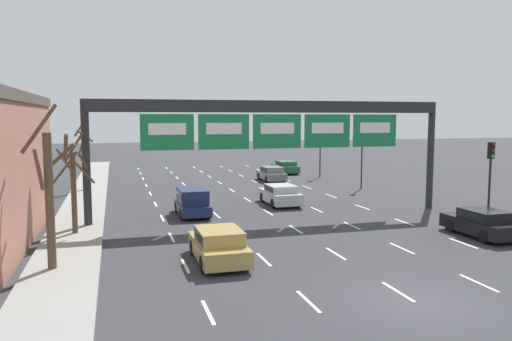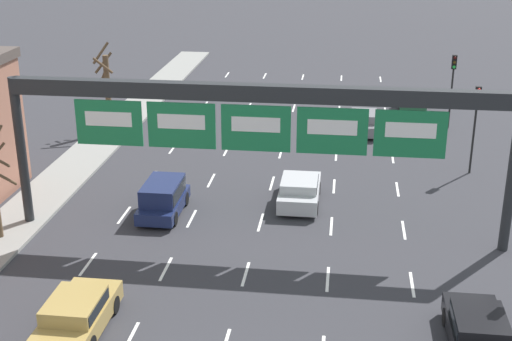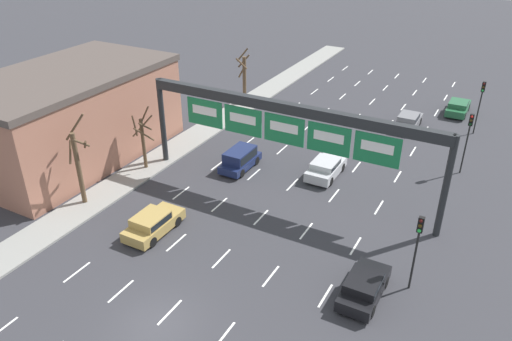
{
  "view_description": "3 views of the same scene",
  "coord_description": "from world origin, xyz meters",
  "px_view_note": "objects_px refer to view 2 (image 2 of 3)",
  "views": [
    {
      "loc": [
        -9.22,
        -13.59,
        5.94
      ],
      "look_at": [
        -1.62,
        13.11,
        3.0
      ],
      "focal_mm": 35.0,
      "sensor_mm": 36.0,
      "label": 1
    },
    {
      "loc": [
        3.64,
        -14.14,
        14.02
      ],
      "look_at": [
        -0.24,
        16.2,
        2.52
      ],
      "focal_mm": 50.0,
      "sensor_mm": 36.0,
      "label": 2
    },
    {
      "loc": [
        13.07,
        -13.66,
        18.68
      ],
      "look_at": [
        -0.56,
        11.33,
        3.28
      ],
      "focal_mm": 35.0,
      "sensor_mm": 36.0,
      "label": 3
    }
  ],
  "objects_px": {
    "car_green": "(411,100)",
    "tree_bare_closest": "(107,87)",
    "sign_gantry": "(257,112)",
    "car_black": "(478,330)",
    "traffic_light_near_gantry": "(476,112)",
    "car_silver": "(300,190)",
    "car_grey": "(364,121)",
    "traffic_light_mid_block": "(453,77)",
    "suv_navy": "(163,196)",
    "car_gold": "(77,313)"
  },
  "relations": [
    {
      "from": "car_silver",
      "to": "car_black",
      "type": "xyz_separation_m",
      "value": [
        6.74,
        -11.58,
        0.0
      ]
    },
    {
      "from": "traffic_light_mid_block",
      "to": "sign_gantry",
      "type": "bearing_deg",
      "value": -120.56
    },
    {
      "from": "traffic_light_mid_block",
      "to": "car_gold",
      "type": "bearing_deg",
      "value": -120.98
    },
    {
      "from": "car_black",
      "to": "traffic_light_mid_block",
      "type": "bearing_deg",
      "value": 85.15
    },
    {
      "from": "suv_navy",
      "to": "car_black",
      "type": "distance_m",
      "value": 16.18
    },
    {
      "from": "sign_gantry",
      "to": "car_gold",
      "type": "bearing_deg",
      "value": -121.87
    },
    {
      "from": "car_grey",
      "to": "tree_bare_closest",
      "type": "xyz_separation_m",
      "value": [
        -16.46,
        -1.98,
        2.22
      ]
    },
    {
      "from": "sign_gantry",
      "to": "car_gold",
      "type": "height_order",
      "value": "sign_gantry"
    },
    {
      "from": "traffic_light_mid_block",
      "to": "car_silver",
      "type": "bearing_deg",
      "value": -122.6
    },
    {
      "from": "car_silver",
      "to": "traffic_light_mid_block",
      "type": "bearing_deg",
      "value": 57.4
    },
    {
      "from": "traffic_light_mid_block",
      "to": "tree_bare_closest",
      "type": "xyz_separation_m",
      "value": [
        -22.05,
        -3.53,
        -0.52
      ]
    },
    {
      "from": "sign_gantry",
      "to": "car_gold",
      "type": "relative_size",
      "value": 5.15
    },
    {
      "from": "car_gold",
      "to": "traffic_light_near_gantry",
      "type": "bearing_deg",
      "value": 48.22
    },
    {
      "from": "sign_gantry",
      "to": "traffic_light_near_gantry",
      "type": "distance_m",
      "value": 14.44
    },
    {
      "from": "car_silver",
      "to": "traffic_light_mid_block",
      "type": "height_order",
      "value": "traffic_light_mid_block"
    },
    {
      "from": "car_silver",
      "to": "car_grey",
      "type": "height_order",
      "value": "car_silver"
    },
    {
      "from": "traffic_light_near_gantry",
      "to": "traffic_light_mid_block",
      "type": "bearing_deg",
      "value": 91.01
    },
    {
      "from": "car_black",
      "to": "tree_bare_closest",
      "type": "relative_size",
      "value": 0.74
    },
    {
      "from": "car_grey",
      "to": "suv_navy",
      "type": "bearing_deg",
      "value": -123.8
    },
    {
      "from": "car_silver",
      "to": "suv_navy",
      "type": "relative_size",
      "value": 1.06
    },
    {
      "from": "sign_gantry",
      "to": "traffic_light_near_gantry",
      "type": "bearing_deg",
      "value": 41.4
    },
    {
      "from": "tree_bare_closest",
      "to": "suv_navy",
      "type": "bearing_deg",
      "value": -61.53
    },
    {
      "from": "car_gold",
      "to": "car_green",
      "type": "bearing_deg",
      "value": 66.01
    },
    {
      "from": "car_gold",
      "to": "traffic_light_mid_block",
      "type": "xyz_separation_m",
      "value": [
        15.74,
        26.21,
        2.72
      ]
    },
    {
      "from": "tree_bare_closest",
      "to": "car_black",
      "type": "bearing_deg",
      "value": -47.84
    },
    {
      "from": "car_silver",
      "to": "car_black",
      "type": "height_order",
      "value": "car_black"
    },
    {
      "from": "car_silver",
      "to": "traffic_light_near_gantry",
      "type": "bearing_deg",
      "value": 31.22
    },
    {
      "from": "suv_navy",
      "to": "traffic_light_near_gantry",
      "type": "height_order",
      "value": "traffic_light_near_gantry"
    },
    {
      "from": "traffic_light_mid_block",
      "to": "tree_bare_closest",
      "type": "bearing_deg",
      "value": -170.89
    },
    {
      "from": "sign_gantry",
      "to": "traffic_light_mid_block",
      "type": "bearing_deg",
      "value": 59.44
    },
    {
      "from": "tree_bare_closest",
      "to": "car_grey",
      "type": "bearing_deg",
      "value": 6.86
    },
    {
      "from": "car_black",
      "to": "car_green",
      "type": "height_order",
      "value": "car_black"
    },
    {
      "from": "sign_gantry",
      "to": "car_green",
      "type": "bearing_deg",
      "value": 69.27
    },
    {
      "from": "traffic_light_mid_block",
      "to": "tree_bare_closest",
      "type": "relative_size",
      "value": 0.87
    },
    {
      "from": "car_black",
      "to": "car_green",
      "type": "distance_m",
      "value": 29.9
    },
    {
      "from": "car_green",
      "to": "tree_bare_closest",
      "type": "bearing_deg",
      "value": -158.29
    },
    {
      "from": "car_black",
      "to": "tree_bare_closest",
      "type": "height_order",
      "value": "tree_bare_closest"
    },
    {
      "from": "car_grey",
      "to": "tree_bare_closest",
      "type": "height_order",
      "value": "tree_bare_closest"
    },
    {
      "from": "sign_gantry",
      "to": "traffic_light_near_gantry",
      "type": "relative_size",
      "value": 4.46
    },
    {
      "from": "car_grey",
      "to": "traffic_light_mid_block",
      "type": "bearing_deg",
      "value": 15.52
    },
    {
      "from": "car_silver",
      "to": "traffic_light_near_gantry",
      "type": "relative_size",
      "value": 0.86
    },
    {
      "from": "car_silver",
      "to": "car_grey",
      "type": "relative_size",
      "value": 1.0
    },
    {
      "from": "car_grey",
      "to": "traffic_light_mid_block",
      "type": "xyz_separation_m",
      "value": [
        5.59,
        1.55,
        2.74
      ]
    },
    {
      "from": "traffic_light_mid_block",
      "to": "car_grey",
      "type": "bearing_deg",
      "value": -164.48
    },
    {
      "from": "suv_navy",
      "to": "sign_gantry",
      "type": "bearing_deg",
      "value": -21.21
    },
    {
      "from": "car_silver",
      "to": "tree_bare_closest",
      "type": "height_order",
      "value": "tree_bare_closest"
    },
    {
      "from": "car_grey",
      "to": "tree_bare_closest",
      "type": "relative_size",
      "value": 0.76
    },
    {
      "from": "sign_gantry",
      "to": "car_silver",
      "type": "height_order",
      "value": "sign_gantry"
    },
    {
      "from": "tree_bare_closest",
      "to": "car_silver",
      "type": "bearing_deg",
      "value": -38.31
    },
    {
      "from": "car_silver",
      "to": "car_black",
      "type": "relative_size",
      "value": 1.02
    }
  ]
}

